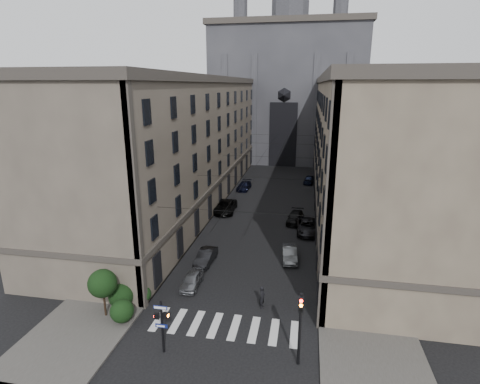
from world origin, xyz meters
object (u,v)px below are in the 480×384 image
Objects in this scene: car_left_far at (244,186)px; car_right_midnear at (307,227)px; pedestrian_signal_left at (162,322)px; car_left_midnear at (206,257)px; car_left_midfar at (225,207)px; car_right_midfar at (295,217)px; car_right_far at (309,180)px; traffic_light_right at (300,321)px; pedestrian at (262,297)px; gothic_tower at (288,84)px; car_right_near at (290,254)px; car_left_near at (192,280)px.

car_right_midnear is (10.97, -18.03, 0.09)m from car_left_far.
pedestrian_signal_left is 0.95× the size of car_left_midnear.
car_right_midfar is at bearing -15.92° from car_left_midfar.
car_left_midfar reaches higher than car_right_far.
car_right_midfar is at bearing 92.70° from traffic_light_right.
pedestrian reaches higher than car_left_midfar.
gothic_tower is at bearing 101.32° from car_right_midfar.
pedestrian_signal_left is at bearing -84.13° from car_left_far.
car_left_far is 12.82m from car_right_far.
gothic_tower is 60.40m from car_right_near.
gothic_tower is 67.13m from car_left_near.
car_right_midnear reaches higher than car_right_near.
car_left_midnear reaches higher than car_right_midfar.
car_left_midfar is at bearing -114.28° from car_right_far.
car_left_midnear is 16.04m from car_right_midfar.
car_left_midfar is 24.35m from pedestrian.
traffic_light_right is at bearing -81.31° from car_right_midfar.
pedestrian_signal_left reaches higher than car_left_midfar.
pedestrian_signal_left reaches higher than car_left_midnear.
car_right_midnear is (11.58, -5.80, -0.04)m from car_left_midfar.
car_left_near is 0.90× the size of car_left_midnear.
car_left_near is at bearing 139.82° from traffic_light_right.
traffic_light_right is 13.10m from car_left_near.
car_right_far is at bearing 78.76° from pedestrian_signal_left.
car_right_far reaches higher than car_right_midfar.
car_left_midnear is (-9.80, 12.95, -2.60)m from traffic_light_right.
car_right_near reaches higher than car_right_midfar.
car_left_near is 1.96× the size of pedestrian.
car_right_far is at bearing -76.63° from gothic_tower.
traffic_light_right is at bearing -90.55° from car_right_near.
car_right_near is 8.13m from car_right_midnear.
car_left_midfar is 1.05× the size of car_right_midnear.
car_left_midfar is 1.41× the size of car_right_far.
pedestrian_signal_left is at bearing -84.42° from car_left_midnear.
car_left_midfar reaches higher than car_left_far.
car_left_midfar is at bearing -97.37° from gothic_tower.
car_left_near is 32.98m from car_left_far.
car_left_near is 4.68m from car_left_midnear.
car_right_far is at bearing 33.66° from car_left_far.
car_left_midnear is at bearing -94.00° from gothic_tower.
car_left_midfar is at bearing 119.93° from car_right_near.
gothic_tower reaches higher than car_left_far.
car_right_far is (1.84, 32.38, 0.02)m from car_right_near.
traffic_light_right reaches higher than car_left_midnear.
car_left_midnear is 0.71× the size of car_left_midfar.
gothic_tower is 13.84× the size of car_right_far.
gothic_tower is 12.25× the size of car_right_midfar.
car_right_far is at bearing 74.62° from car_left_near.
car_left_midnear is 1.00× the size of car_right_far.
car_left_midnear is at bearing 127.11° from traffic_light_right.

